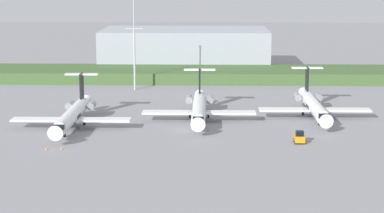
{
  "coord_description": "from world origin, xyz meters",
  "views": [
    {
      "loc": [
        3.06,
        -127.08,
        29.78
      ],
      "look_at": [
        0.0,
        8.5,
        3.0
      ],
      "focal_mm": 64.3,
      "sensor_mm": 36.0,
      "label": 1
    }
  ],
  "objects_px": {
    "safety_cone_front_marker": "(46,148)",
    "antenna_mast": "(134,51)",
    "regional_jet_nearest": "(73,114)",
    "regional_jet_second": "(199,108)",
    "regional_jet_third": "(314,105)",
    "baggage_tug": "(299,137)",
    "safety_cone_mid_marker": "(62,148)"
  },
  "relations": [
    {
      "from": "regional_jet_nearest",
      "to": "regional_jet_second",
      "type": "relative_size",
      "value": 1.0
    },
    {
      "from": "safety_cone_front_marker",
      "to": "antenna_mast",
      "type": "bearing_deg",
      "value": 81.83
    },
    {
      "from": "antenna_mast",
      "to": "safety_cone_mid_marker",
      "type": "distance_m",
      "value": 61.56
    },
    {
      "from": "safety_cone_front_marker",
      "to": "regional_jet_second",
      "type": "bearing_deg",
      "value": 44.12
    },
    {
      "from": "safety_cone_front_marker",
      "to": "safety_cone_mid_marker",
      "type": "height_order",
      "value": "same"
    },
    {
      "from": "regional_jet_nearest",
      "to": "safety_cone_front_marker",
      "type": "relative_size",
      "value": 56.36
    },
    {
      "from": "antenna_mast",
      "to": "safety_cone_front_marker",
      "type": "relative_size",
      "value": 43.37
    },
    {
      "from": "regional_jet_second",
      "to": "baggage_tug",
      "type": "xyz_separation_m",
      "value": [
        17.91,
        -18.86,
        -1.53
      ]
    },
    {
      "from": "regional_jet_second",
      "to": "regional_jet_third",
      "type": "bearing_deg",
      "value": 7.96
    },
    {
      "from": "regional_jet_second",
      "to": "baggage_tug",
      "type": "relative_size",
      "value": 9.69
    },
    {
      "from": "antenna_mast",
      "to": "safety_cone_front_marker",
      "type": "xyz_separation_m",
      "value": [
        -8.71,
        -60.63,
        -9.61
      ]
    },
    {
      "from": "regional_jet_second",
      "to": "safety_cone_mid_marker",
      "type": "xyz_separation_m",
      "value": [
        -23.01,
        -24.65,
        -2.26
      ]
    },
    {
      "from": "regional_jet_second",
      "to": "baggage_tug",
      "type": "distance_m",
      "value": 26.06
    },
    {
      "from": "regional_jet_second",
      "to": "regional_jet_third",
      "type": "relative_size",
      "value": 1.0
    },
    {
      "from": "antenna_mast",
      "to": "baggage_tug",
      "type": "xyz_separation_m",
      "value": [
        34.77,
        -54.7,
        -8.89
      ]
    },
    {
      "from": "antenna_mast",
      "to": "safety_cone_front_marker",
      "type": "height_order",
      "value": "antenna_mast"
    },
    {
      "from": "antenna_mast",
      "to": "regional_jet_third",
      "type": "bearing_deg",
      "value": -38.71
    },
    {
      "from": "regional_jet_nearest",
      "to": "safety_cone_front_marker",
      "type": "xyz_separation_m",
      "value": [
        -1.15,
        -17.47,
        -2.26
      ]
    },
    {
      "from": "baggage_tug",
      "to": "safety_cone_mid_marker",
      "type": "relative_size",
      "value": 5.82
    },
    {
      "from": "safety_cone_front_marker",
      "to": "safety_cone_mid_marker",
      "type": "relative_size",
      "value": 1.0
    },
    {
      "from": "regional_jet_second",
      "to": "regional_jet_third",
      "type": "height_order",
      "value": "same"
    },
    {
      "from": "regional_jet_nearest",
      "to": "baggage_tug",
      "type": "bearing_deg",
      "value": -15.25
    },
    {
      "from": "regional_jet_third",
      "to": "safety_cone_mid_marker",
      "type": "bearing_deg",
      "value": -149.1
    },
    {
      "from": "regional_jet_nearest",
      "to": "safety_cone_front_marker",
      "type": "distance_m",
      "value": 17.65
    },
    {
      "from": "safety_cone_mid_marker",
      "to": "safety_cone_front_marker",
      "type": "bearing_deg",
      "value": -176.94
    },
    {
      "from": "antenna_mast",
      "to": "safety_cone_front_marker",
      "type": "distance_m",
      "value": 62.0
    },
    {
      "from": "antenna_mast",
      "to": "baggage_tug",
      "type": "height_order",
      "value": "antenna_mast"
    },
    {
      "from": "antenna_mast",
      "to": "safety_cone_front_marker",
      "type": "bearing_deg",
      "value": -98.17
    },
    {
      "from": "safety_cone_front_marker",
      "to": "safety_cone_mid_marker",
      "type": "bearing_deg",
      "value": 3.06
    },
    {
      "from": "safety_cone_mid_marker",
      "to": "baggage_tug",
      "type": "bearing_deg",
      "value": 8.05
    },
    {
      "from": "regional_jet_nearest",
      "to": "safety_cone_mid_marker",
      "type": "bearing_deg",
      "value": -85.37
    },
    {
      "from": "regional_jet_nearest",
      "to": "antenna_mast",
      "type": "bearing_deg",
      "value": 80.06
    }
  ]
}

